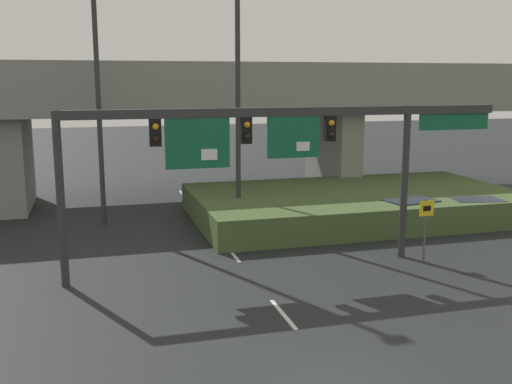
{
  "coord_description": "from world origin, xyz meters",
  "views": [
    {
      "loc": [
        -5.43,
        -11.79,
        7.04
      ],
      "look_at": [
        0.0,
        7.6,
        3.22
      ],
      "focal_mm": 42.0,
      "sensor_mm": 36.0,
      "label": 1
    }
  ],
  "objects_px": {
    "highway_light_pole_near": "(238,42)",
    "highway_light_pole_far": "(95,30)",
    "speed_limit_sign": "(426,221)",
    "parked_sedan_near_right": "(412,215)",
    "parked_sedan_mid_right": "(478,213)",
    "signal_gantry": "(275,139)"
  },
  "relations": [
    {
      "from": "highway_light_pole_far",
      "to": "signal_gantry",
      "type": "bearing_deg",
      "value": -56.58
    },
    {
      "from": "highway_light_pole_far",
      "to": "parked_sedan_near_right",
      "type": "height_order",
      "value": "highway_light_pole_far"
    },
    {
      "from": "highway_light_pole_far",
      "to": "parked_sedan_near_right",
      "type": "bearing_deg",
      "value": -19.66
    },
    {
      "from": "speed_limit_sign",
      "to": "parked_sedan_near_right",
      "type": "distance_m",
      "value": 5.45
    },
    {
      "from": "speed_limit_sign",
      "to": "parked_sedan_near_right",
      "type": "height_order",
      "value": "speed_limit_sign"
    },
    {
      "from": "parked_sedan_near_right",
      "to": "parked_sedan_mid_right",
      "type": "bearing_deg",
      "value": -18.48
    },
    {
      "from": "highway_light_pole_far",
      "to": "parked_sedan_mid_right",
      "type": "distance_m",
      "value": 20.23
    },
    {
      "from": "highway_light_pole_far",
      "to": "parked_sedan_mid_right",
      "type": "relative_size",
      "value": 3.77
    },
    {
      "from": "parked_sedan_near_right",
      "to": "speed_limit_sign",
      "type": "bearing_deg",
      "value": -125.09
    },
    {
      "from": "speed_limit_sign",
      "to": "highway_light_pole_near",
      "type": "bearing_deg",
      "value": 124.8
    },
    {
      "from": "highway_light_pole_far",
      "to": "speed_limit_sign",
      "type": "bearing_deg",
      "value": -39.86
    },
    {
      "from": "highway_light_pole_near",
      "to": "highway_light_pole_far",
      "type": "height_order",
      "value": "highway_light_pole_far"
    },
    {
      "from": "signal_gantry",
      "to": "parked_sedan_mid_right",
      "type": "relative_size",
      "value": 3.53
    },
    {
      "from": "highway_light_pole_far",
      "to": "parked_sedan_mid_right",
      "type": "xyz_separation_m",
      "value": [
        17.42,
        -5.54,
        -8.67
      ]
    },
    {
      "from": "signal_gantry",
      "to": "parked_sedan_near_right",
      "type": "bearing_deg",
      "value": 26.46
    },
    {
      "from": "highway_light_pole_near",
      "to": "parked_sedan_mid_right",
      "type": "bearing_deg",
      "value": -17.76
    },
    {
      "from": "speed_limit_sign",
      "to": "parked_sedan_mid_right",
      "type": "xyz_separation_m",
      "value": [
        5.56,
        4.37,
        -0.99
      ]
    },
    {
      "from": "speed_limit_sign",
      "to": "highway_light_pole_far",
      "type": "xyz_separation_m",
      "value": [
        -11.86,
        9.91,
        7.68
      ]
    },
    {
      "from": "highway_light_pole_near",
      "to": "highway_light_pole_far",
      "type": "distance_m",
      "value": 6.7
    },
    {
      "from": "signal_gantry",
      "to": "speed_limit_sign",
      "type": "bearing_deg",
      "value": -7.86
    },
    {
      "from": "speed_limit_sign",
      "to": "parked_sedan_near_right",
      "type": "relative_size",
      "value": 0.52
    },
    {
      "from": "speed_limit_sign",
      "to": "parked_sedan_near_right",
      "type": "xyz_separation_m",
      "value": [
        2.27,
        4.86,
        -0.98
      ]
    }
  ]
}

